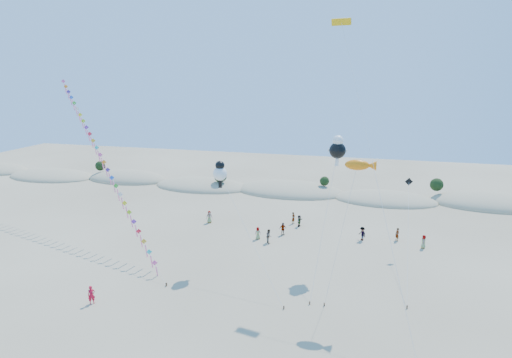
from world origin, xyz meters
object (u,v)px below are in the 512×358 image
at_px(fish_kite, 361,166).
at_px(parafoil_kite, 343,31).
at_px(flyer_foreground, 91,295).
at_px(kite_train, 101,157).

bearing_deg(fish_kite, parafoil_kite, 107.27).
xyz_separation_m(fish_kite, flyer_foreground, (-22.49, -6.86, -11.57)).
bearing_deg(flyer_foreground, kite_train, 75.83).
bearing_deg(parafoil_kite, flyer_foreground, -143.76).
bearing_deg(kite_train, fish_kite, -16.26).
bearing_deg(parafoil_kite, fish_kite, -72.73).
relative_size(parafoil_kite, flyer_foreground, 14.86).
xyz_separation_m(kite_train, fish_kite, (31.46, -9.17, 2.43)).
xyz_separation_m(kite_train, flyer_foreground, (8.97, -16.03, -9.13)).
height_order(kite_train, fish_kite, kite_train).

